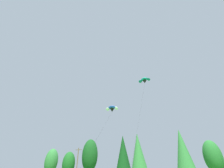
# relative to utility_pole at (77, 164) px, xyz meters

# --- Properties ---
(treeline_tree_a) EXTENTS (4.93, 4.93, 11.58)m
(treeline_tree_a) POSITION_rel_utility_pole_xyz_m (-16.28, 7.90, 1.71)
(treeline_tree_a) COLOR #472D19
(treeline_tree_a) RESTS_ON ground_plane
(treeline_tree_b) EXTENTS (4.48, 4.48, 9.94)m
(treeline_tree_b) POSITION_rel_utility_pole_xyz_m (-7.36, 6.45, 0.72)
(treeline_tree_b) COLOR #472D19
(treeline_tree_b) RESTS_ON ground_plane
(treeline_tree_c) EXTENTS (5.60, 5.60, 14.08)m
(treeline_tree_c) POSITION_rel_utility_pole_xyz_m (0.36, 7.63, 3.23)
(treeline_tree_c) COLOR #472D19
(treeline_tree_c) RESTS_ON ground_plane
(treeline_tree_d) EXTENTS (4.82, 4.82, 14.62)m
(treeline_tree_d) POSITION_rel_utility_pole_xyz_m (12.86, 7.65, 3.86)
(treeline_tree_d) COLOR #472D19
(treeline_tree_d) RESTS_ON ground_plane
(treeline_tree_e) EXTENTS (4.72, 4.72, 14.19)m
(treeline_tree_e) POSITION_rel_utility_pole_xyz_m (18.59, 4.74, 3.59)
(treeline_tree_e) COLOR #472D19
(treeline_tree_e) RESTS_ON ground_plane
(treeline_tree_f) EXTENTS (4.80, 4.80, 14.52)m
(treeline_tree_f) POSITION_rel_utility_pole_xyz_m (31.49, 4.76, 3.80)
(treeline_tree_f) COLOR #472D19
(treeline_tree_f) RESTS_ON ground_plane
(treeline_tree_g) EXTENTS (4.86, 4.86, 11.32)m
(treeline_tree_g) POSITION_rel_utility_pole_xyz_m (39.16, 7.34, 1.55)
(treeline_tree_g) COLOR #472D19
(treeline_tree_g) RESTS_ON ground_plane
(utility_pole) EXTENTS (2.20, 0.26, 10.07)m
(utility_pole) POSITION_rel_utility_pole_xyz_m (0.00, 0.00, 0.00)
(utility_pole) COLOR brown
(utility_pole) RESTS_ON ground_plane
(parafoil_kite_high_blue_white) EXTENTS (3.67, 20.08, 17.75)m
(parafoil_kite_high_blue_white) POSITION_rel_utility_pole_xyz_m (14.92, -9.58, 12.80)
(parafoil_kite_high_blue_white) COLOR blue
(parafoil_kite_mid_teal) EXTENTS (3.90, 13.74, 23.21)m
(parafoil_kite_mid_teal) POSITION_rel_utility_pole_xyz_m (24.79, -11.60, 18.74)
(parafoil_kite_mid_teal) COLOR teal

